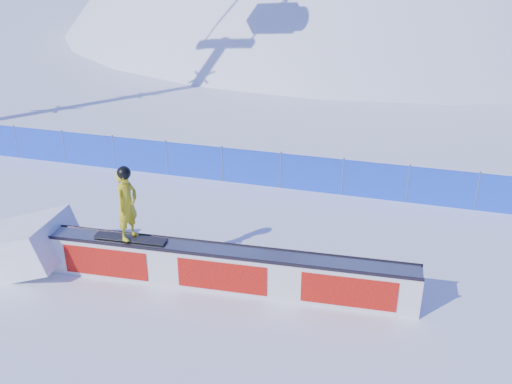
# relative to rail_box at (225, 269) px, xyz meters

# --- Properties ---
(ground) EXTENTS (160.00, 160.00, 0.00)m
(ground) POSITION_rel_rail_box_xyz_m (-1.14, 1.50, -0.52)
(ground) COLOR white
(ground) RESTS_ON ground
(snow_hill) EXTENTS (64.00, 64.00, 64.00)m
(snow_hill) POSITION_rel_rail_box_xyz_m (-1.14, 43.50, -18.52)
(snow_hill) COLOR white
(snow_hill) RESTS_ON ground
(safety_fence) EXTENTS (22.05, 0.05, 1.30)m
(safety_fence) POSITION_rel_rail_box_xyz_m (-1.14, 6.00, 0.08)
(safety_fence) COLOR blue
(safety_fence) RESTS_ON ground
(rail_box) EXTENTS (8.79, 1.18, 1.05)m
(rail_box) POSITION_rel_rail_box_xyz_m (0.00, 0.00, 0.00)
(rail_box) COLOR silver
(rail_box) RESTS_ON ground
(snow_ramp) EXTENTS (3.05, 2.02, 1.83)m
(snow_ramp) POSITION_rel_rail_box_xyz_m (-5.47, -0.36, -0.52)
(snow_ramp) COLOR white
(snow_ramp) RESTS_ON ground
(snowboarder) EXTENTS (1.77, 0.69, 1.83)m
(snowboarder) POSITION_rel_rail_box_xyz_m (-2.28, -0.15, 1.43)
(snowboarder) COLOR black
(snowboarder) RESTS_ON rail_box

